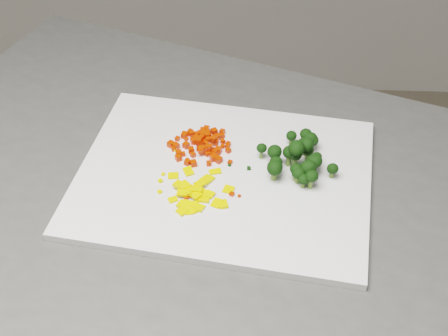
{
  "coord_description": "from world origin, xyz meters",
  "views": [
    {
      "loc": [
        -0.27,
        -0.17,
        1.5
      ],
      "look_at": [
        -0.3,
        0.47,
        0.92
      ],
      "focal_mm": 50.0,
      "sensor_mm": 36.0,
      "label": 1
    }
  ],
  "objects_px": {
    "carrot_pile": "(200,140)",
    "pepper_pile": "(195,188)",
    "cutting_board": "(224,176)",
    "broccoli_pile": "(295,154)"
  },
  "relations": [
    {
      "from": "cutting_board",
      "to": "carrot_pile",
      "type": "distance_m",
      "value": 0.07
    },
    {
      "from": "pepper_pile",
      "to": "cutting_board",
      "type": "bearing_deg",
      "value": 46.23
    },
    {
      "from": "cutting_board",
      "to": "broccoli_pile",
      "type": "height_order",
      "value": "broccoli_pile"
    },
    {
      "from": "carrot_pile",
      "to": "broccoli_pile",
      "type": "xyz_separation_m",
      "value": [
        0.13,
        -0.04,
        0.01
      ]
    },
    {
      "from": "cutting_board",
      "to": "pepper_pile",
      "type": "xyz_separation_m",
      "value": [
        -0.04,
        -0.04,
        0.01
      ]
    },
    {
      "from": "carrot_pile",
      "to": "pepper_pile",
      "type": "height_order",
      "value": "carrot_pile"
    },
    {
      "from": "cutting_board",
      "to": "pepper_pile",
      "type": "bearing_deg",
      "value": -133.77
    },
    {
      "from": "pepper_pile",
      "to": "broccoli_pile",
      "type": "xyz_separation_m",
      "value": [
        0.14,
        0.06,
        0.02
      ]
    },
    {
      "from": "cutting_board",
      "to": "carrot_pile",
      "type": "relative_size",
      "value": 4.5
    },
    {
      "from": "cutting_board",
      "to": "pepper_pile",
      "type": "height_order",
      "value": "pepper_pile"
    }
  ]
}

